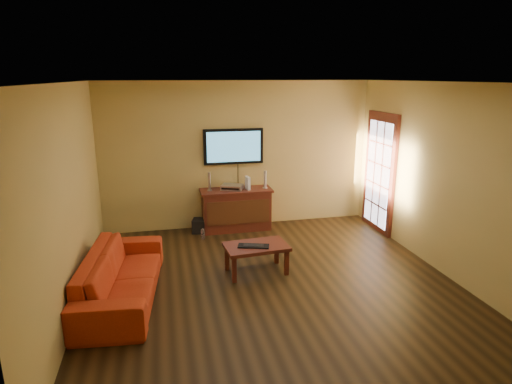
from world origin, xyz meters
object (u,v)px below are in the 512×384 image
object	(u,v)px
game_console	(248,183)
subwoofer	(200,226)
sofa	(121,268)
media_console	(236,209)
av_receiver	(232,187)
television	(234,146)
coffee_table	(256,249)
keyboard	(254,246)
speaker_left	(209,182)
speaker_right	(265,180)
bottle	(203,234)

from	to	relation	value
game_console	subwoofer	distance (m)	1.18
sofa	game_console	size ratio (longest dim) A/B	8.99
media_console	av_receiver	size ratio (longest dim) A/B	3.43
television	coffee_table	world-z (taller)	television
media_console	television	xyz separation A→B (m)	(0.00, 0.21, 1.14)
sofa	television	bearing A→B (deg)	-32.18
keyboard	game_console	bearing A→B (deg)	80.82
speaker_left	keyboard	distance (m)	2.03
television	speaker_right	distance (m)	0.85
media_console	coffee_table	size ratio (longest dim) A/B	1.39
av_receiver	bottle	xyz separation A→B (m)	(-0.60, -0.41, -0.72)
coffee_table	speaker_right	distance (m)	2.00
coffee_table	speaker_left	world-z (taller)	speaker_left
bottle	keyboard	bearing A→B (deg)	-69.16
av_receiver	coffee_table	bearing A→B (deg)	-65.27
game_console	subwoofer	bearing A→B (deg)	171.15
speaker_right	speaker_left	bearing A→B (deg)	177.25
sofa	speaker_right	bearing A→B (deg)	-42.24
media_console	television	distance (m)	1.16
av_receiver	speaker_right	bearing A→B (deg)	19.39
speaker_left	game_console	world-z (taller)	speaker_left
media_console	keyboard	bearing A→B (deg)	-92.77
sofa	speaker_left	size ratio (longest dim) A/B	6.33
bottle	television	bearing A→B (deg)	41.61
coffee_table	subwoofer	xyz separation A→B (m)	(-0.65, 1.84, -0.23)
bottle	keyboard	size ratio (longest dim) A/B	0.44
av_receiver	game_console	xyz separation A→B (m)	(0.28, -0.05, 0.08)
sofa	subwoofer	bearing A→B (deg)	-22.90
bottle	keyboard	distance (m)	1.66
game_console	speaker_right	bearing A→B (deg)	-7.60
av_receiver	keyboard	xyz separation A→B (m)	(-0.02, -1.93, -0.38)
media_console	keyboard	xyz separation A→B (m)	(-0.09, -1.91, 0.05)
speaker_left	keyboard	xyz separation A→B (m)	(0.39, -1.93, -0.49)
television	subwoofer	xyz separation A→B (m)	(-0.69, -0.23, -1.40)
television	speaker_right	world-z (taller)	television
av_receiver	keyboard	distance (m)	1.97
sofa	av_receiver	size ratio (longest dim) A/B	5.60
game_console	subwoofer	world-z (taller)	game_console
game_console	bottle	bearing A→B (deg)	-166.13
subwoofer	speaker_left	bearing A→B (deg)	26.92
coffee_table	av_receiver	bearing A→B (deg)	90.93
television	sofa	distance (m)	3.26
coffee_table	media_console	bearing A→B (deg)	88.79
sofa	game_console	bearing A→B (deg)	-38.11
speaker_right	television	bearing A→B (deg)	156.84
coffee_table	game_console	world-z (taller)	game_console
game_console	keyboard	size ratio (longest dim) A/B	0.50
av_receiver	sofa	bearing A→B (deg)	-105.33
media_console	speaker_left	bearing A→B (deg)	176.84
subwoofer	sofa	bearing A→B (deg)	-103.99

